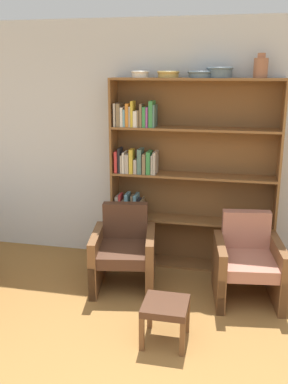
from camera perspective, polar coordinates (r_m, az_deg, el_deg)
wall_back at (r=4.89m, az=7.43°, el=6.08°), size 12.00×0.06×2.75m
bookshelf at (r=4.82m, az=4.51°, el=2.09°), size 1.83×0.30×2.12m
bowl_olive at (r=4.73m, az=-0.52°, el=15.50°), size 0.20×0.20×0.07m
bowl_slate at (r=4.67m, az=3.27°, el=15.46°), size 0.24×0.24×0.07m
bowl_copper at (r=4.63m, az=7.64°, el=15.35°), size 0.29×0.29×0.07m
bowl_stoneware at (r=4.62m, az=10.07°, el=15.51°), size 0.28×0.28×0.11m
vase_tall at (r=4.62m, az=15.31°, el=15.76°), size 0.14×0.14×0.24m
armchair_leather at (r=4.53m, az=-2.70°, el=-7.88°), size 0.75×0.78×0.83m
armchair_cushioned at (r=4.40m, az=13.64°, el=-9.07°), size 0.72×0.76×0.83m
footstool at (r=3.67m, az=2.88°, el=-15.38°), size 0.37×0.37×0.36m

